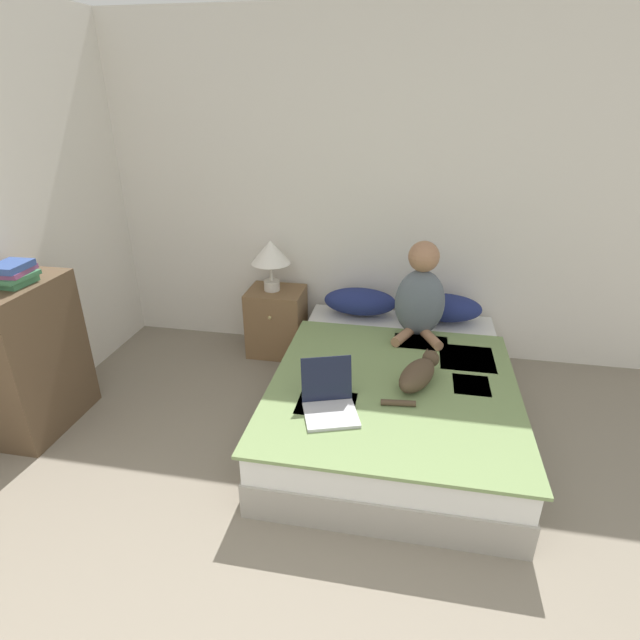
{
  "coord_description": "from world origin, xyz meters",
  "views": [
    {
      "loc": [
        0.34,
        -0.39,
        2.01
      ],
      "look_at": [
        -0.16,
        2.28,
        0.75
      ],
      "focal_mm": 28.0,
      "sensor_mm": 36.0,
      "label": 1
    }
  ],
  "objects_px": {
    "book_stack_top": "(14,273)",
    "bed": "(393,396)",
    "table_lamp": "(271,254)",
    "laptop_open": "(329,402)",
    "pillow_near": "(360,301)",
    "nightstand": "(277,321)",
    "pillow_far": "(444,308)",
    "cat_tabby": "(418,374)",
    "bookshelf": "(37,359)",
    "person_sitting": "(420,295)"
  },
  "relations": [
    {
      "from": "book_stack_top",
      "to": "bed",
      "type": "bearing_deg",
      "value": 11.44
    },
    {
      "from": "book_stack_top",
      "to": "table_lamp",
      "type": "bearing_deg",
      "value": 46.97
    },
    {
      "from": "bed",
      "to": "table_lamp",
      "type": "height_order",
      "value": "table_lamp"
    },
    {
      "from": "laptop_open",
      "to": "book_stack_top",
      "type": "relative_size",
      "value": 1.54
    },
    {
      "from": "pillow_near",
      "to": "nightstand",
      "type": "height_order",
      "value": "pillow_near"
    },
    {
      "from": "pillow_far",
      "to": "nightstand",
      "type": "relative_size",
      "value": 1.03
    },
    {
      "from": "cat_tabby",
      "to": "bookshelf",
      "type": "xyz_separation_m",
      "value": [
        -2.33,
        -0.28,
        0.01
      ]
    },
    {
      "from": "book_stack_top",
      "to": "laptop_open",
      "type": "bearing_deg",
      "value": -2.26
    },
    {
      "from": "nightstand",
      "to": "bookshelf",
      "type": "relative_size",
      "value": 0.56
    },
    {
      "from": "person_sitting",
      "to": "table_lamp",
      "type": "relative_size",
      "value": 1.7
    },
    {
      "from": "cat_tabby",
      "to": "table_lamp",
      "type": "relative_size",
      "value": 1.16
    },
    {
      "from": "bed",
      "to": "book_stack_top",
      "type": "bearing_deg",
      "value": -168.56
    },
    {
      "from": "bed",
      "to": "laptop_open",
      "type": "xyz_separation_m",
      "value": [
        -0.34,
        -0.52,
        0.26
      ]
    },
    {
      "from": "bed",
      "to": "pillow_near",
      "type": "distance_m",
      "value": 0.93
    },
    {
      "from": "pillow_near",
      "to": "laptop_open",
      "type": "distance_m",
      "value": 1.34
    },
    {
      "from": "cat_tabby",
      "to": "bed",
      "type": "bearing_deg",
      "value": 64.2
    },
    {
      "from": "table_lamp",
      "to": "bookshelf",
      "type": "distance_m",
      "value": 1.74
    },
    {
      "from": "pillow_near",
      "to": "pillow_far",
      "type": "height_order",
      "value": "same"
    },
    {
      "from": "pillow_far",
      "to": "bookshelf",
      "type": "height_order",
      "value": "bookshelf"
    },
    {
      "from": "bed",
      "to": "bookshelf",
      "type": "relative_size",
      "value": 2.03
    },
    {
      "from": "person_sitting",
      "to": "cat_tabby",
      "type": "height_order",
      "value": "person_sitting"
    },
    {
      "from": "table_lamp",
      "to": "nightstand",
      "type": "bearing_deg",
      "value": 0.47
    },
    {
      "from": "nightstand",
      "to": "table_lamp",
      "type": "relative_size",
      "value": 1.35
    },
    {
      "from": "pillow_near",
      "to": "bookshelf",
      "type": "xyz_separation_m",
      "value": [
        -1.87,
        -1.27,
        -0.01
      ]
    },
    {
      "from": "bed",
      "to": "bookshelf",
      "type": "distance_m",
      "value": 2.25
    },
    {
      "from": "bed",
      "to": "book_stack_top",
      "type": "height_order",
      "value": "book_stack_top"
    },
    {
      "from": "laptop_open",
      "to": "table_lamp",
      "type": "height_order",
      "value": "table_lamp"
    },
    {
      "from": "cat_tabby",
      "to": "bookshelf",
      "type": "distance_m",
      "value": 2.35
    },
    {
      "from": "nightstand",
      "to": "bookshelf",
      "type": "bearing_deg",
      "value": -133.63
    },
    {
      "from": "pillow_near",
      "to": "cat_tabby",
      "type": "xyz_separation_m",
      "value": [
        0.46,
        -0.99,
        -0.02
      ]
    },
    {
      "from": "cat_tabby",
      "to": "book_stack_top",
      "type": "xyz_separation_m",
      "value": [
        -2.33,
        -0.28,
        0.57
      ]
    },
    {
      "from": "cat_tabby",
      "to": "nightstand",
      "type": "xyz_separation_m",
      "value": [
        -1.14,
        0.97,
        -0.2
      ]
    },
    {
      "from": "pillow_far",
      "to": "laptop_open",
      "type": "xyz_separation_m",
      "value": [
        -0.66,
        -1.34,
        -0.04
      ]
    },
    {
      "from": "person_sitting",
      "to": "table_lamp",
      "type": "distance_m",
      "value": 1.2
    },
    {
      "from": "laptop_open",
      "to": "bookshelf",
      "type": "bearing_deg",
      "value": 158.86
    },
    {
      "from": "bed",
      "to": "laptop_open",
      "type": "distance_m",
      "value": 0.67
    },
    {
      "from": "cat_tabby",
      "to": "person_sitting",
      "type": "bearing_deg",
      "value": 25.2
    },
    {
      "from": "bed",
      "to": "bookshelf",
      "type": "bearing_deg",
      "value": -168.51
    },
    {
      "from": "cat_tabby",
      "to": "pillow_far",
      "type": "bearing_deg",
      "value": 13.88
    },
    {
      "from": "pillow_near",
      "to": "cat_tabby",
      "type": "relative_size",
      "value": 1.2
    },
    {
      "from": "bed",
      "to": "nightstand",
      "type": "bearing_deg",
      "value": 141.22
    },
    {
      "from": "nightstand",
      "to": "person_sitting",
      "type": "bearing_deg",
      "value": -13.89
    },
    {
      "from": "bed",
      "to": "cat_tabby",
      "type": "xyz_separation_m",
      "value": [
        0.14,
        -0.17,
        0.28
      ]
    },
    {
      "from": "table_lamp",
      "to": "book_stack_top",
      "type": "bearing_deg",
      "value": -133.03
    },
    {
      "from": "pillow_near",
      "to": "laptop_open",
      "type": "bearing_deg",
      "value": -90.59
    },
    {
      "from": "nightstand",
      "to": "laptop_open",
      "type": "bearing_deg",
      "value": -63.29
    },
    {
      "from": "pillow_far",
      "to": "nightstand",
      "type": "bearing_deg",
      "value": -179.2
    },
    {
      "from": "pillow_near",
      "to": "bookshelf",
      "type": "bearing_deg",
      "value": -145.85
    },
    {
      "from": "cat_tabby",
      "to": "nightstand",
      "type": "height_order",
      "value": "cat_tabby"
    },
    {
      "from": "bookshelf",
      "to": "book_stack_top",
      "type": "bearing_deg",
      "value": 133.98
    }
  ]
}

